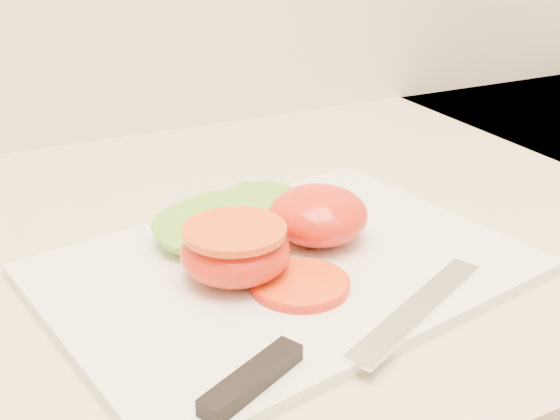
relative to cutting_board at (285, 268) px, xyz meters
name	(u,v)px	position (x,y,z in m)	size (l,w,h in m)	color
cutting_board	(285,268)	(0.00, 0.00, 0.00)	(0.39, 0.28, 0.01)	silver
tomato_half_dome	(318,215)	(0.05, 0.03, 0.03)	(0.09, 0.09, 0.05)	red
tomato_half_cut	(235,250)	(-0.05, 0.00, 0.03)	(0.09, 0.09, 0.04)	red
tomato_slice_0	(300,284)	(-0.01, -0.04, 0.01)	(0.08, 0.08, 0.01)	#DF480E
lettuce_leaf_0	(218,222)	(-0.03, 0.08, 0.02)	(0.13, 0.09, 0.02)	#82BB31
lettuce_leaf_1	(258,207)	(0.02, 0.09, 0.02)	(0.11, 0.08, 0.02)	#82BB31
knife	(324,348)	(-0.03, -0.12, 0.01)	(0.27, 0.10, 0.01)	silver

